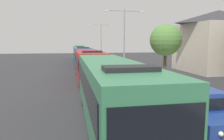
{
  "coord_description": "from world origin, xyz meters",
  "views": [
    {
      "loc": [
        -3.15,
        -0.19,
        3.96
      ],
      "look_at": [
        -0.36,
        14.52,
        2.04
      ],
      "focal_mm": 34.83,
      "sensor_mm": 36.0,
      "label": 1
    }
  ],
  "objects": [
    {
      "name": "bus_fourth_in_line",
      "position": [
        -1.3,
        49.24,
        1.69
      ],
      "size": [
        2.58,
        12.1,
        3.21
      ],
      "color": "#33724C",
      "rests_on": "ground_plane"
    },
    {
      "name": "house_distant_gabled",
      "position": [
        16.34,
        26.26,
        4.17
      ],
      "size": [
        9.03,
        9.32,
        8.19
      ],
      "color": "#BCB29E",
      "rests_on": "ground_plane"
    },
    {
      "name": "bus_second_in_line",
      "position": [
        -1.3,
        22.78,
        1.69
      ],
      "size": [
        2.58,
        12.39,
        3.21
      ],
      "color": "maroon",
      "rests_on": "ground_plane"
    },
    {
      "name": "streetlamp_far",
      "position": [
        4.1,
        52.15,
        5.13
      ],
      "size": [
        5.76,
        0.28,
        8.14
      ],
      "color": "gray",
      "rests_on": "sidewalk"
    },
    {
      "name": "bus_lead",
      "position": [
        -1.3,
        9.86,
        1.69
      ],
      "size": [
        2.58,
        11.47,
        3.21
      ],
      "color": "#33724C",
      "rests_on": "ground_plane"
    },
    {
      "name": "streetlamp_mid",
      "position": [
        4.1,
        29.05,
        5.16
      ],
      "size": [
        5.52,
        0.28,
        8.22
      ],
      "color": "gray",
      "rests_on": "sidewalk"
    },
    {
      "name": "roadside_tree",
      "position": [
        6.33,
        20.61,
        4.15
      ],
      "size": [
        3.2,
        3.2,
        5.63
      ],
      "color": "#4C3823",
      "rests_on": "sidewalk"
    },
    {
      "name": "bus_middle",
      "position": [
        -1.3,
        36.18,
        1.69
      ],
      "size": [
        2.58,
        11.22,
        3.21
      ],
      "color": "#284C8C",
      "rests_on": "ground_plane"
    },
    {
      "name": "white_suv",
      "position": [
        2.4,
        8.71,
        1.03
      ],
      "size": [
        1.86,
        5.06,
        1.9
      ],
      "color": "navy",
      "rests_on": "ground_plane"
    }
  ]
}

